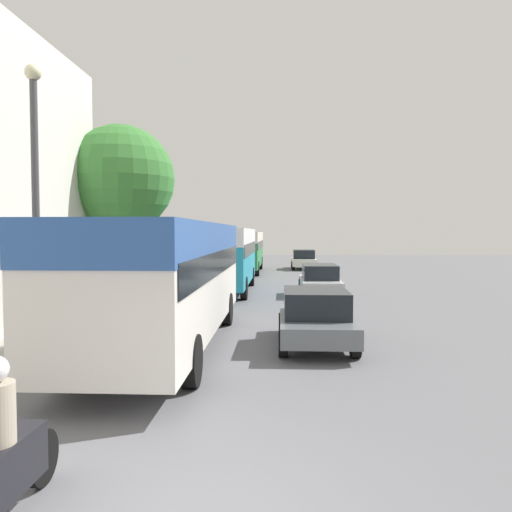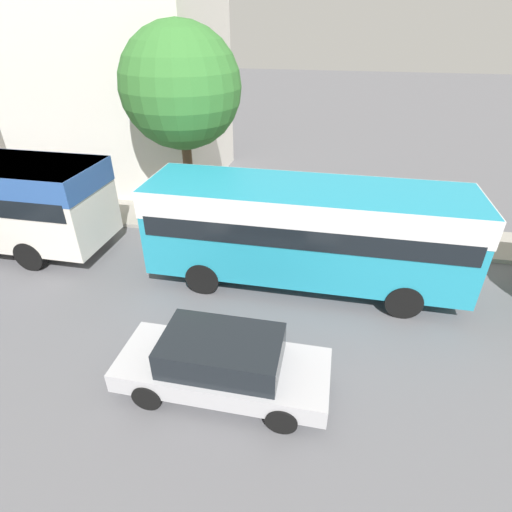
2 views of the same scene
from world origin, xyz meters
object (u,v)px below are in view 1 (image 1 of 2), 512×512
Objects in this scene: car_far_curb at (320,279)px; car_distant at (304,259)px; bus_following at (225,251)px; pedestrian_near_curb at (79,297)px; bus_third_in_line at (243,246)px; car_crossing at (315,317)px; motorcycle_behind_lead at (1,460)px; bus_lead at (166,267)px.

car_far_curb is 1.06× the size of car_distant.
pedestrian_near_curb is (-2.94, -10.54, -0.91)m from bus_following.
car_distant is at bearing 36.07° from bus_third_in_line.
car_distant is (0.97, 26.68, 0.04)m from car_crossing.
motorcycle_behind_lead is 9.47m from pedestrian_near_curb.
bus_third_in_line is at bearing 82.51° from pedestrian_near_curb.
bus_following reaches higher than car_far_curb.
motorcycle_behind_lead is at bearing 82.44° from car_distant.
bus_lead reaches higher than bus_following.
car_far_curb is (4.68, 10.57, -1.28)m from bus_lead.
bus_following is 4.10× the size of motorcycle_behind_lead.
motorcycle_behind_lead is 0.53× the size of car_distant.
bus_third_in_line is 5.76m from car_distant.
motorcycle_behind_lead reaches higher than car_distant.
motorcycle_behind_lead is at bearing 65.78° from car_crossing.
pedestrian_near_curb reaches higher than car_distant.
bus_lead is 4.60× the size of motorcycle_behind_lead.
pedestrian_near_curb is at bearing 154.98° from bus_lead.
bus_following is at bearing -72.50° from car_crossing.
pedestrian_near_curb is at bearing -128.87° from car_far_curb.
bus_third_in_line is 5.45× the size of pedestrian_near_curb.
bus_lead is at bearing -90.71° from bus_following.
car_distant is 26.85m from pedestrian_near_curb.
car_far_curb is (4.56, 18.26, 0.07)m from motorcycle_behind_lead.
car_crossing is 0.87× the size of car_far_curb.
bus_third_in_line reaches higher than motorcycle_behind_lead.
pedestrian_near_curb is (-2.91, 9.00, 0.40)m from motorcycle_behind_lead.
bus_lead is 2.63× the size of car_crossing.
bus_third_in_line is at bearing 108.91° from car_far_curb.
car_crossing is at bearing 6.06° from bus_lead.
bus_following reaches higher than motorcycle_behind_lead.
bus_following is 4.98× the size of pedestrian_near_curb.
car_distant is at bearing 89.81° from car_far_curb.
bus_lead is 1.12× the size of bus_following.
bus_third_in_line is 13.98m from car_far_curb.
bus_third_in_line is 2.22× the size of car_far_curb.
pedestrian_near_curb reaches higher than car_far_curb.
pedestrian_near_curb is (-2.79, 1.30, -0.95)m from bus_lead.
motorcycle_behind_lead reaches higher than car_far_curb.
motorcycle_behind_lead is at bearing -72.10° from pedestrian_near_curb.
car_crossing is 0.92× the size of car_distant.
bus_lead reaches higher than motorcycle_behind_lead.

